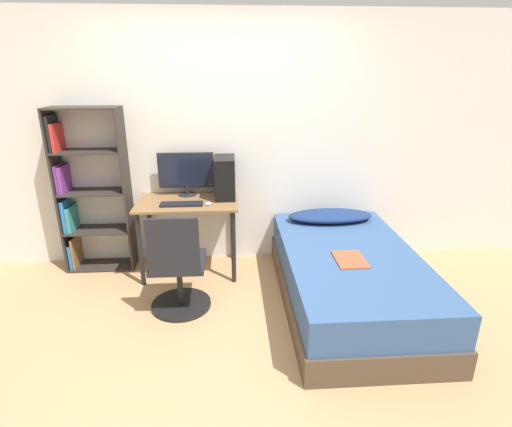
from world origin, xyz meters
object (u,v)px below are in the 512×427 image
office_chair (178,274)px  keyboard (182,204)px  bed (349,278)px  pc_tower (225,177)px  monitor (186,172)px  bookshelf (85,194)px

office_chair → keyboard: (-0.01, 0.59, 0.42)m
bed → pc_tower: pc_tower is taller
office_chair → keyboard: size_ratio=2.26×
pc_tower → monitor: bearing=166.1°
monitor → keyboard: 0.40m
monitor → pc_tower: monitor is taller
bookshelf → office_chair: 1.39m
bed → keyboard: 1.66m
office_chair → pc_tower: (0.40, 0.82, 0.61)m
bookshelf → bed: size_ratio=0.81×
keyboard → pc_tower: pc_tower is taller
bookshelf → bed: 2.65m
monitor → keyboard: (-0.02, -0.33, -0.23)m
monitor → office_chair: bearing=-91.0°
keyboard → bookshelf: bearing=163.8°
monitor → keyboard: monitor is taller
office_chair → bookshelf: bearing=138.3°
bookshelf → monitor: bearing=2.5°
office_chair → monitor: bearing=89.0°
bookshelf → monitor: bookshelf is taller
keyboard → pc_tower: size_ratio=0.99×
bed → bookshelf: bearing=160.7°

